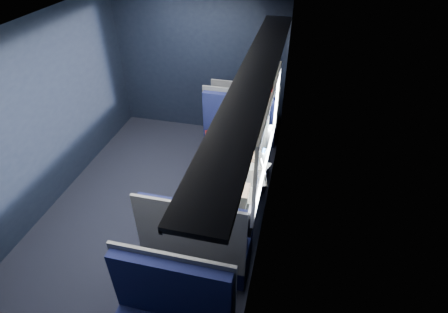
% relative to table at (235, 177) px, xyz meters
% --- Properties ---
extents(ground, '(2.80, 4.20, 0.01)m').
position_rel_table_xyz_m(ground, '(-1.03, 0.00, -0.67)').
color(ground, black).
extents(room_shell, '(3.00, 4.40, 2.40)m').
position_rel_table_xyz_m(room_shell, '(-1.01, 0.00, 0.81)').
color(room_shell, black).
rests_on(room_shell, ground).
extents(table, '(0.62, 1.00, 0.74)m').
position_rel_table_xyz_m(table, '(0.00, 0.00, 0.00)').
color(table, '#54565E').
rests_on(table, ground).
extents(seat_bay_near, '(1.04, 0.62, 1.26)m').
position_rel_table_xyz_m(seat_bay_near, '(-0.19, 0.87, -0.24)').
color(seat_bay_near, '#0C1037').
rests_on(seat_bay_near, ground).
extents(seat_bay_far, '(1.04, 0.62, 1.26)m').
position_rel_table_xyz_m(seat_bay_far, '(-0.18, -0.87, -0.25)').
color(seat_bay_far, '#0C1037').
rests_on(seat_bay_far, ground).
extents(seat_row_front, '(1.04, 0.51, 1.16)m').
position_rel_table_xyz_m(seat_row_front, '(-0.18, 1.80, -0.25)').
color(seat_row_front, '#0C1037').
rests_on(seat_row_front, ground).
extents(man, '(0.53, 0.56, 1.32)m').
position_rel_table_xyz_m(man, '(0.07, 0.70, 0.06)').
color(man, black).
rests_on(man, ground).
extents(woman, '(0.53, 0.56, 1.32)m').
position_rel_table_xyz_m(woman, '(0.07, -0.71, 0.06)').
color(woman, black).
rests_on(woman, ground).
extents(papers, '(0.72, 0.87, 0.01)m').
position_rel_table_xyz_m(papers, '(0.04, -0.01, 0.08)').
color(papers, white).
rests_on(papers, table).
extents(laptop, '(0.29, 0.33, 0.21)m').
position_rel_table_xyz_m(laptop, '(0.29, -0.06, 0.13)').
color(laptop, silver).
rests_on(laptop, table).
extents(bottle_small, '(0.07, 0.07, 0.24)m').
position_rel_table_xyz_m(bottle_small, '(0.30, 0.21, 0.18)').
color(bottle_small, silver).
rests_on(bottle_small, table).
extents(cup, '(0.06, 0.06, 0.08)m').
position_rel_table_xyz_m(cup, '(0.30, 0.42, 0.12)').
color(cup, white).
rests_on(cup, table).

